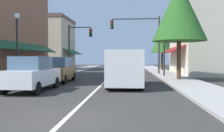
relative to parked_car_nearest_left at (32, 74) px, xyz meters
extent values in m
plane|color=#33302D|center=(3.20, 12.28, -0.88)|extent=(80.00, 80.00, 0.00)
cube|color=gray|center=(-2.30, 12.28, -0.82)|extent=(2.60, 56.00, 0.12)
cube|color=#A39E99|center=(8.70, 12.28, -0.82)|extent=(2.60, 56.00, 0.12)
cube|color=silver|center=(3.20, 12.28, -0.88)|extent=(0.14, 52.00, 0.01)
cube|color=slate|center=(-3.66, 6.28, 0.52)|extent=(0.08, 10.64, 1.80)
cube|color=#194C2D|center=(-3.05, 6.28, 1.72)|extent=(1.27, 11.76, 0.73)
cube|color=slate|center=(-3.66, 9.36, 5.11)|extent=(0.08, 1.10, 1.30)
cube|color=beige|center=(12.55, 14.28, 2.69)|extent=(5.09, 10.00, 7.15)
cube|color=brown|center=(12.55, 14.28, 6.47)|extent=(5.29, 10.20, 0.40)
cube|color=slate|center=(10.06, 14.28, 0.52)|extent=(0.08, 7.60, 1.80)
cube|color=maroon|center=(9.45, 14.28, 1.72)|extent=(1.27, 8.40, 0.73)
cube|color=slate|center=(10.06, 12.08, 4.27)|extent=(0.08, 1.10, 1.30)
cube|color=slate|center=(10.06, 16.48, 4.27)|extent=(0.08, 1.10, 1.30)
cube|color=#BCAD8E|center=(-5.85, 22.28, 2.61)|extent=(4.50, 8.00, 6.98)
cube|color=brown|center=(-5.85, 22.28, 6.30)|extent=(4.70, 8.20, 0.40)
cube|color=slate|center=(-3.66, 22.28, 0.52)|extent=(0.08, 6.08, 1.80)
cube|color=#194C2D|center=(-3.05, 22.28, 1.72)|extent=(1.27, 6.72, 0.73)
cube|color=slate|center=(-3.66, 20.52, 4.14)|extent=(0.08, 1.10, 1.30)
cube|color=slate|center=(-3.66, 24.04, 4.14)|extent=(0.08, 1.10, 1.30)
cube|color=silver|center=(0.00, 0.03, -0.17)|extent=(1.81, 4.14, 0.80)
cube|color=slate|center=(0.00, -0.07, 0.56)|extent=(1.56, 2.03, 0.66)
cylinder|color=black|center=(-0.76, 1.40, -0.57)|extent=(0.21, 0.62, 0.62)
cylinder|color=black|center=(0.82, 1.36, -0.57)|extent=(0.21, 0.62, 0.62)
cylinder|color=black|center=(-0.82, -1.31, -0.57)|extent=(0.21, 0.62, 0.62)
cylinder|color=black|center=(0.76, -1.35, -0.57)|extent=(0.21, 0.62, 0.62)
cube|color=brown|center=(-0.02, 4.69, -0.17)|extent=(1.78, 4.12, 0.80)
cube|color=slate|center=(-0.02, 4.59, 0.56)|extent=(1.55, 2.02, 0.66)
cylinder|color=black|center=(-0.83, 6.03, -0.57)|extent=(0.21, 0.62, 0.62)
cylinder|color=black|center=(0.76, 6.05, -0.57)|extent=(0.21, 0.62, 0.62)
cylinder|color=black|center=(-0.79, 3.33, -0.57)|extent=(0.21, 0.62, 0.62)
cylinder|color=black|center=(0.79, 3.35, -0.57)|extent=(0.21, 0.62, 0.62)
cube|color=silver|center=(4.73, 2.23, 0.29)|extent=(2.00, 5.01, 1.90)
cube|color=slate|center=(4.75, 4.63, 0.72)|extent=(1.73, 0.29, 0.84)
cube|color=black|center=(4.75, 4.81, -0.40)|extent=(1.86, 0.21, 0.24)
cylinder|color=black|center=(3.86, 3.79, -0.52)|extent=(0.25, 0.72, 0.72)
cylinder|color=black|center=(5.62, 3.78, -0.52)|extent=(0.25, 0.72, 0.72)
cylinder|color=black|center=(3.84, 0.69, -0.52)|extent=(0.25, 0.72, 0.72)
cylinder|color=black|center=(5.60, 0.68, -0.52)|extent=(0.25, 0.72, 0.72)
cylinder|color=#333333|center=(8.00, 13.50, 2.13)|extent=(0.18, 0.18, 6.01)
cylinder|color=#333333|center=(5.58, 13.50, 4.88)|extent=(4.85, 0.12, 0.12)
cube|color=black|center=(3.15, 13.32, 4.28)|extent=(0.30, 0.24, 0.90)
sphere|color=red|center=(3.15, 13.19, 4.56)|extent=(0.20, 0.20, 0.20)
sphere|color=#3D2D0C|center=(3.15, 13.19, 4.28)|extent=(0.20, 0.20, 0.20)
sphere|color=#0C3316|center=(3.15, 13.19, 4.00)|extent=(0.20, 0.20, 0.20)
cylinder|color=#333333|center=(-1.60, 14.26, 1.76)|extent=(0.18, 0.18, 5.28)
cylinder|color=#333333|center=(-0.40, 14.26, 4.16)|extent=(2.40, 0.12, 0.12)
cube|color=black|center=(0.80, 14.08, 3.56)|extent=(0.30, 0.24, 0.90)
sphere|color=red|center=(0.80, 13.95, 3.84)|extent=(0.20, 0.20, 0.20)
sphere|color=#3D2D0C|center=(0.80, 13.95, 3.56)|extent=(0.20, 0.20, 0.20)
sphere|color=#0C3316|center=(0.80, 13.95, 3.28)|extent=(0.20, 0.20, 0.20)
cylinder|color=black|center=(-1.91, 2.42, 1.17)|extent=(0.12, 0.12, 4.10)
sphere|color=white|center=(-1.91, 2.42, 3.40)|extent=(0.36, 0.36, 0.36)
cylinder|color=black|center=(8.01, 9.69, 1.10)|extent=(0.12, 0.12, 3.95)
sphere|color=white|center=(8.01, 9.69, 3.25)|extent=(0.36, 0.36, 0.36)
cylinder|color=#4C331E|center=(8.61, 6.29, 0.89)|extent=(0.30, 0.30, 3.54)
cone|color=#285B21|center=(8.61, 6.29, 4.26)|extent=(3.98, 3.98, 4.38)
cylinder|color=#4C331E|center=(9.37, 21.64, 0.58)|extent=(0.30, 0.30, 2.91)
cone|color=#285B21|center=(9.37, 21.64, 3.23)|extent=(3.00, 3.00, 3.30)
camera|label=1|loc=(4.96, -12.28, 0.80)|focal=39.64mm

